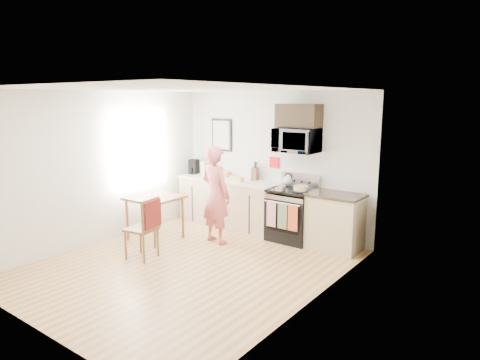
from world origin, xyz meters
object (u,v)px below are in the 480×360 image
Objects in this scene: range at (292,216)px; dining_table at (155,201)px; microwave at (297,140)px; cake at (301,189)px; chair at (148,220)px; person at (216,195)px.

range reaches higher than dining_table.
microwave is 0.84m from cake.
dining_table is (-1.98, -1.40, 0.25)m from range.
chair is at bearing -126.46° from cake.
microwave reaches higher than dining_table.
chair is (0.67, -0.74, -0.05)m from dining_table.
chair is at bearing -120.05° from microwave.
person is at bearing -138.69° from range.
microwave is at bearing 90.06° from range.
microwave is at bearing -128.41° from person.
person is at bearing 28.09° from dining_table.
chair is 2.57m from cake.
microwave is 1.68m from person.
dining_table is 2.57m from cake.
person is 1.73× the size of chair.
microwave is 2.71m from dining_table.
person is 1.31m from chair.
dining_table is (-0.97, -0.52, -0.16)m from person.
dining_table is at bearing -149.18° from cake.
range is 2.44m from dining_table.
chair is (-0.30, -1.26, -0.21)m from person.
range is 3.98× the size of cake.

